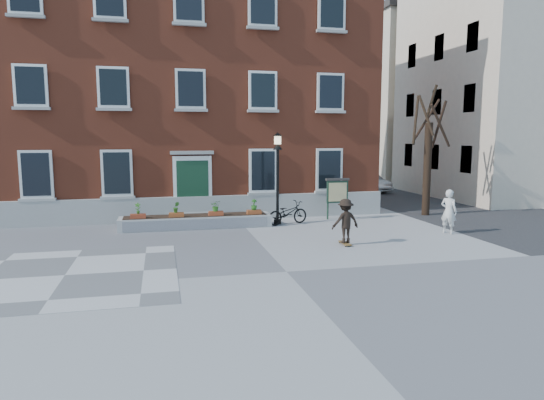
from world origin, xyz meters
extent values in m
plane|color=gray|center=(0.00, 0.00, 0.00)|extent=(100.00, 100.00, 0.00)
cube|color=slate|center=(-6.00, 1.00, 0.01)|extent=(6.00, 6.00, 0.01)
imported|color=black|center=(1.90, 7.08, 0.50)|extent=(2.01, 1.19, 1.00)
imported|color=silver|center=(10.43, 17.89, 0.63)|extent=(2.10, 4.01, 1.26)
imported|color=silver|center=(7.50, 3.79, 0.87)|extent=(0.69, 0.76, 1.73)
cube|color=#964028|center=(-2.00, 14.00, 6.00)|extent=(18.00, 10.00, 12.00)
cube|color=#A6A6A0|center=(-2.00, 8.88, 0.55)|extent=(18.00, 0.24, 1.10)
cube|color=#A7A7A1|center=(-2.00, 8.75, 0.10)|extent=(2.60, 0.80, 0.20)
cube|color=#9E9E99|center=(-2.00, 8.90, 0.30)|extent=(2.20, 0.50, 0.20)
cube|color=white|center=(-2.00, 8.92, 1.65)|extent=(1.70, 0.12, 2.50)
cube|color=#133621|center=(-2.00, 8.87, 1.55)|extent=(1.40, 0.06, 2.30)
cube|color=gray|center=(-2.00, 8.88, 3.05)|extent=(1.90, 0.25, 0.15)
cube|color=silver|center=(-8.40, 8.90, 2.20)|extent=(1.30, 0.10, 2.00)
cube|color=black|center=(-8.40, 8.85, 2.20)|extent=(1.08, 0.04, 1.78)
cube|color=#AAABA5|center=(-8.40, 8.84, 1.14)|extent=(1.44, 0.20, 0.12)
cube|color=white|center=(-8.40, 8.90, 5.80)|extent=(1.30, 0.10, 1.70)
cube|color=black|center=(-8.40, 8.85, 5.80)|extent=(1.08, 0.04, 1.48)
cube|color=#9B9A96|center=(-8.40, 8.84, 4.89)|extent=(1.44, 0.20, 0.12)
cube|color=#979792|center=(-8.40, 8.84, 8.49)|extent=(1.44, 0.20, 0.12)
cube|color=silver|center=(-5.20, 8.90, 2.20)|extent=(1.30, 0.10, 2.00)
cube|color=black|center=(-5.20, 8.85, 2.20)|extent=(1.08, 0.04, 1.78)
cube|color=#A9A9A4|center=(-5.20, 8.84, 1.14)|extent=(1.44, 0.20, 0.12)
cube|color=white|center=(-5.20, 8.90, 5.80)|extent=(1.30, 0.10, 1.70)
cube|color=black|center=(-5.20, 8.85, 5.80)|extent=(1.08, 0.04, 1.48)
cube|color=#A4A39F|center=(-5.20, 8.84, 4.89)|extent=(1.44, 0.20, 0.12)
cube|color=gray|center=(-5.20, 8.84, 8.49)|extent=(1.44, 0.20, 0.12)
cube|color=silver|center=(-2.00, 8.90, 5.80)|extent=(1.30, 0.10, 1.70)
cube|color=black|center=(-2.00, 8.85, 5.80)|extent=(1.08, 0.04, 1.48)
cube|color=#9E9E99|center=(-2.00, 8.84, 4.89)|extent=(1.44, 0.20, 0.12)
cube|color=silver|center=(-2.00, 8.90, 9.40)|extent=(1.30, 0.10, 1.70)
cube|color=black|center=(-2.00, 8.85, 9.40)|extent=(1.08, 0.04, 1.48)
cube|color=#A2A29C|center=(-2.00, 8.84, 8.49)|extent=(1.44, 0.20, 0.12)
cube|color=white|center=(1.20, 8.90, 2.20)|extent=(1.30, 0.10, 2.00)
cube|color=black|center=(1.20, 8.85, 2.20)|extent=(1.08, 0.04, 1.78)
cube|color=#A4A49E|center=(1.20, 8.84, 1.14)|extent=(1.44, 0.20, 0.12)
cube|color=white|center=(1.20, 8.90, 5.80)|extent=(1.30, 0.10, 1.70)
cube|color=black|center=(1.20, 8.85, 5.80)|extent=(1.08, 0.04, 1.48)
cube|color=#A2A19D|center=(1.20, 8.84, 4.89)|extent=(1.44, 0.20, 0.12)
cube|color=white|center=(1.20, 8.90, 9.40)|extent=(1.30, 0.10, 1.70)
cube|color=black|center=(1.20, 8.85, 9.40)|extent=(1.08, 0.04, 1.48)
cube|color=#A0A09B|center=(1.20, 8.84, 8.49)|extent=(1.44, 0.20, 0.12)
cube|color=silver|center=(4.40, 8.90, 2.20)|extent=(1.30, 0.10, 2.00)
cube|color=black|center=(4.40, 8.85, 2.20)|extent=(1.08, 0.04, 1.78)
cube|color=#ADADA7|center=(4.40, 8.84, 1.14)|extent=(1.44, 0.20, 0.12)
cube|color=silver|center=(4.40, 8.90, 5.80)|extent=(1.30, 0.10, 1.70)
cube|color=black|center=(4.40, 8.85, 5.80)|extent=(1.08, 0.04, 1.48)
cube|color=#AAAAA5|center=(4.40, 8.84, 4.89)|extent=(1.44, 0.20, 0.12)
cube|color=white|center=(4.40, 8.90, 9.40)|extent=(1.30, 0.10, 1.70)
cube|color=black|center=(4.40, 8.85, 9.40)|extent=(1.08, 0.04, 1.48)
cube|color=#999994|center=(4.40, 8.84, 8.49)|extent=(1.44, 0.20, 0.12)
cube|color=#BBBBB6|center=(-2.00, 7.20, 0.25)|extent=(6.20, 1.10, 0.50)
cube|color=#BABABA|center=(-2.00, 6.64, 0.25)|extent=(5.80, 0.02, 0.40)
cube|color=black|center=(-2.00, 7.20, 0.50)|extent=(5.80, 0.90, 0.06)
cube|color=maroon|center=(-4.30, 6.95, 0.60)|extent=(0.60, 0.25, 0.20)
imported|color=#326E21|center=(-4.30, 6.95, 0.92)|extent=(0.24, 0.24, 0.45)
cube|color=#964820|center=(-2.80, 6.95, 0.60)|extent=(0.60, 0.25, 0.20)
imported|color=#2E661E|center=(-2.80, 6.95, 0.92)|extent=(0.25, 0.25, 0.45)
cube|color=#993F21|center=(-1.20, 6.95, 0.60)|extent=(0.60, 0.25, 0.20)
imported|color=#2B661E|center=(-1.20, 6.95, 0.92)|extent=(0.40, 0.40, 0.45)
cube|color=#964520|center=(0.40, 6.95, 0.60)|extent=(0.60, 0.25, 0.20)
imported|color=#235D1B|center=(0.40, 6.95, 0.92)|extent=(0.25, 0.25, 0.45)
cylinder|color=black|center=(9.00, 8.00, 2.20)|extent=(0.36, 0.36, 4.40)
cylinder|color=#301F15|center=(9.51, 8.00, 4.29)|extent=(0.12, 1.12, 2.23)
cylinder|color=#301F15|center=(9.17, 8.52, 4.55)|extent=(1.18, 0.49, 1.97)
cylinder|color=black|center=(8.51, 8.36, 4.55)|extent=(0.88, 1.14, 2.35)
cylinder|color=black|center=(8.70, 7.78, 4.73)|extent=(0.60, 0.77, 1.90)
cylinder|color=#301F15|center=(9.20, 7.37, 4.24)|extent=(1.39, 0.55, 1.95)
cylinder|color=black|center=(9.16, 8.13, 5.37)|extent=(0.43, 0.48, 1.58)
cube|color=#333335|center=(12.00, 18.00, 0.00)|extent=(8.00, 36.00, 0.01)
cube|color=beige|center=(18.00, 14.00, 7.00)|extent=(10.00, 11.00, 14.00)
cube|color=beige|center=(18.00, 26.00, 6.50)|extent=(10.00, 11.00, 13.00)
cube|color=#3D3734|center=(18.00, 26.00, 13.25)|extent=(10.40, 11.40, 0.50)
cube|color=black|center=(13.04, 10.80, 2.50)|extent=(0.08, 1.00, 1.50)
cube|color=black|center=(13.04, 14.00, 2.50)|extent=(0.08, 1.00, 1.50)
cube|color=black|center=(13.04, 17.20, 2.50)|extent=(0.08, 1.00, 1.50)
cube|color=black|center=(13.04, 10.80, 5.80)|extent=(0.08, 1.00, 1.50)
cube|color=black|center=(13.04, 14.00, 5.80)|extent=(0.08, 1.00, 1.50)
cube|color=black|center=(13.04, 17.20, 5.80)|extent=(0.08, 1.00, 1.50)
cube|color=black|center=(13.04, 10.80, 9.00)|extent=(0.08, 1.00, 1.50)
cube|color=black|center=(13.04, 14.00, 9.00)|extent=(0.08, 1.00, 1.50)
cube|color=black|center=(13.04, 17.20, 9.00)|extent=(0.08, 1.00, 1.50)
cylinder|color=black|center=(1.50, 7.28, 0.10)|extent=(0.32, 0.32, 0.20)
cylinder|color=black|center=(1.50, 7.28, 1.60)|extent=(0.12, 0.12, 3.20)
cone|color=black|center=(1.50, 7.28, 3.35)|extent=(0.40, 0.40, 0.30)
cube|color=#FFECBB|center=(1.50, 7.28, 3.60)|extent=(0.24, 0.24, 0.34)
cone|color=black|center=(1.50, 7.28, 3.85)|extent=(0.40, 0.40, 0.16)
cylinder|color=#183021|center=(4.00, 7.89, 0.90)|extent=(0.08, 0.08, 1.80)
cylinder|color=#1B3623|center=(4.90, 7.89, 0.90)|extent=(0.08, 0.08, 1.80)
cube|color=#183123|center=(4.45, 7.89, 1.25)|extent=(1.00, 0.10, 1.00)
cube|color=beige|center=(4.45, 7.83, 1.25)|extent=(0.85, 0.02, 0.85)
cube|color=#3B3633|center=(4.45, 7.89, 1.82)|extent=(1.10, 0.16, 0.10)
cube|color=brown|center=(2.85, 2.83, 0.06)|extent=(0.22, 0.78, 0.03)
cylinder|color=black|center=(2.76, 2.55, 0.03)|extent=(0.03, 0.05, 0.05)
cylinder|color=black|center=(2.94, 2.55, 0.03)|extent=(0.03, 0.05, 0.05)
cylinder|color=black|center=(2.76, 3.11, 0.03)|extent=(0.03, 0.05, 0.05)
cylinder|color=black|center=(2.94, 3.11, 0.03)|extent=(0.03, 0.05, 0.05)
imported|color=black|center=(2.85, 2.83, 0.85)|extent=(1.06, 0.68, 1.55)
camera|label=1|loc=(-3.35, -12.78, 3.79)|focal=32.00mm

